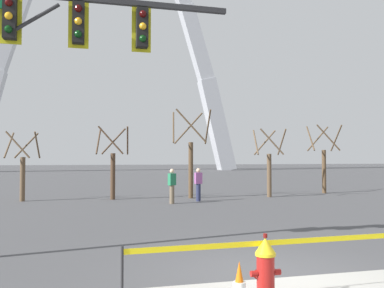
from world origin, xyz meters
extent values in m
plane|color=#474749|center=(0.00, 0.00, 0.00)|extent=(240.00, 240.00, 0.00)
cylinder|color=maroon|center=(-0.67, -1.22, 0.36)|extent=(0.26, 0.26, 0.62)
cylinder|color=gold|center=(-0.67, -1.22, 0.69)|extent=(0.30, 0.30, 0.04)
cone|color=gold|center=(-0.67, -1.22, 0.82)|extent=(0.30, 0.30, 0.22)
cylinder|color=#5E0F0D|center=(-0.67, -1.22, 0.96)|extent=(0.06, 0.06, 0.06)
cylinder|color=maroon|center=(-0.85, -1.22, 0.42)|extent=(0.10, 0.09, 0.09)
cylinder|color=maroon|center=(-0.49, -1.22, 0.42)|extent=(0.10, 0.09, 0.09)
cylinder|color=maroon|center=(-0.67, -1.02, 0.33)|extent=(0.13, 0.14, 0.13)
cylinder|color=#5E0F0D|center=(-0.67, -0.94, 0.33)|extent=(0.15, 0.03, 0.15)
cylinder|color=#232326|center=(-2.73, -1.20, 0.46)|extent=(0.04, 0.04, 0.91)
cube|color=yellow|center=(-0.04, -1.11, 0.83)|extent=(5.39, 0.19, 0.08)
cone|color=orange|center=(-1.23, -1.65, 0.38)|extent=(0.28, 0.28, 0.70)
cylinder|color=white|center=(-1.23, -1.65, 0.42)|extent=(0.17, 0.17, 0.08)
cube|color=#232326|center=(-3.11, 2.50, 5.60)|extent=(6.20, 0.12, 0.12)
cylinder|color=#232326|center=(-4.35, 2.50, 5.05)|extent=(1.11, 0.08, 0.81)
cube|color=black|center=(-4.81, 2.50, 5.05)|extent=(0.26, 0.24, 0.90)
cube|color=gold|center=(-4.81, 2.64, 5.05)|extent=(0.44, 0.03, 1.04)
sphere|color=#360606|center=(-4.81, 2.37, 5.33)|extent=(0.16, 0.16, 0.16)
sphere|color=orange|center=(-4.81, 2.37, 5.05)|extent=(0.16, 0.16, 0.16)
sphere|color=black|center=(-4.81, 2.37, 4.77)|extent=(0.16, 0.16, 0.16)
cube|color=black|center=(-3.41, 2.50, 5.05)|extent=(0.26, 0.24, 0.90)
cube|color=gold|center=(-3.41, 2.64, 5.05)|extent=(0.44, 0.03, 1.04)
sphere|color=#360606|center=(-3.41, 2.37, 5.33)|extent=(0.16, 0.16, 0.16)
sphere|color=orange|center=(-3.41, 2.37, 5.05)|extent=(0.16, 0.16, 0.16)
sphere|color=black|center=(-3.41, 2.37, 4.77)|extent=(0.16, 0.16, 0.16)
cube|color=black|center=(-2.01, 2.50, 5.05)|extent=(0.26, 0.24, 0.90)
cube|color=gold|center=(-2.01, 2.64, 5.05)|extent=(0.44, 0.03, 1.04)
sphere|color=#360606|center=(-2.01, 2.37, 5.33)|extent=(0.16, 0.16, 0.16)
sphere|color=orange|center=(-2.01, 2.37, 5.05)|extent=(0.16, 0.16, 0.16)
sphere|color=black|center=(-2.01, 2.37, 4.77)|extent=(0.16, 0.16, 0.16)
cube|color=#B2B5BC|center=(-14.66, 60.99, 21.48)|extent=(5.97, 2.38, 13.05)
cube|color=#B2B5BC|center=(14.66, 60.99, 21.48)|extent=(5.97, 2.38, 13.05)
cube|color=#B2B5BC|center=(18.32, 60.99, 7.67)|extent=(6.27, 2.66, 16.06)
cylinder|color=brown|center=(-6.21, 14.65, 1.07)|extent=(0.24, 0.24, 2.13)
cylinder|color=brown|center=(-6.86, 14.78, 2.71)|extent=(0.31, 1.16, 1.29)
cylinder|color=brown|center=(-5.55, 14.59, 2.71)|extent=(0.20, 1.17, 1.29)
cylinder|color=brown|center=(-6.14, 15.31, 2.71)|extent=(1.17, 0.20, 1.29)
cylinder|color=brown|center=(-6.35, 14.01, 2.71)|extent=(1.16, 0.33, 1.29)
cylinder|color=#473323|center=(-1.93, 14.44, 1.16)|extent=(0.24, 0.24, 2.32)
cylinder|color=#473323|center=(-2.64, 14.58, 2.96)|extent=(0.33, 1.26, 1.40)
cylinder|color=#473323|center=(-1.21, 14.37, 2.96)|extent=(0.21, 1.27, 1.40)
cylinder|color=#473323|center=(-1.86, 15.16, 2.96)|extent=(1.27, 0.21, 1.40)
cylinder|color=#473323|center=(-2.08, 13.74, 2.96)|extent=(1.26, 0.35, 1.40)
cylinder|color=brown|center=(2.05, 14.17, 1.45)|extent=(0.24, 0.24, 2.91)
cylinder|color=brown|center=(1.16, 14.35, 3.70)|extent=(0.39, 1.56, 1.73)
cylinder|color=brown|center=(2.95, 14.08, 3.70)|extent=(0.24, 1.57, 1.73)
cylinder|color=brown|center=(2.14, 15.07, 3.70)|extent=(1.57, 0.24, 1.73)
cylinder|color=brown|center=(1.85, 13.29, 3.70)|extent=(1.55, 0.42, 1.73)
cylinder|color=brown|center=(6.26, 13.74, 1.15)|extent=(0.24, 0.24, 2.31)
cylinder|color=brown|center=(5.56, 13.88, 2.94)|extent=(0.33, 1.25, 1.39)
cylinder|color=brown|center=(6.98, 13.66, 2.94)|extent=(0.20, 1.26, 1.39)
cylinder|color=brown|center=(6.34, 14.45, 2.94)|extent=(1.26, 0.20, 1.39)
cylinder|color=brown|center=(6.11, 13.03, 2.94)|extent=(1.25, 0.35, 1.39)
cylinder|color=brown|center=(10.47, 15.21, 1.28)|extent=(0.24, 0.24, 2.56)
cylinder|color=brown|center=(9.69, 15.36, 3.26)|extent=(0.35, 1.38, 1.53)
cylinder|color=brown|center=(11.26, 15.13, 3.26)|extent=(0.22, 1.39, 1.53)
cylinder|color=brown|center=(10.55, 16.00, 3.26)|extent=(1.39, 0.22, 1.53)
cylinder|color=brown|center=(10.29, 14.43, 3.26)|extent=(1.38, 0.38, 1.53)
cylinder|color=#232847|center=(2.03, 12.57, 0.42)|extent=(0.22, 0.22, 0.84)
cube|color=#995193|center=(2.03, 12.57, 1.11)|extent=(0.36, 0.25, 0.54)
sphere|color=beige|center=(2.03, 12.57, 1.49)|extent=(0.20, 0.20, 0.20)
cylinder|color=brown|center=(0.58, 11.83, 0.42)|extent=(0.22, 0.22, 0.84)
cube|color=#23754C|center=(0.58, 11.83, 1.11)|extent=(0.39, 0.34, 0.54)
sphere|color=beige|center=(0.58, 11.83, 1.49)|extent=(0.20, 0.20, 0.20)
camera|label=1|loc=(-3.20, -6.88, 2.09)|focal=39.01mm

